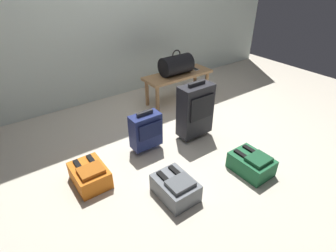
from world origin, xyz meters
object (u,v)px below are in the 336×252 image
Objects in this scene: cell_phone at (194,69)px; suitcase_small_navy at (146,130)px; suitcase_upright_charcoal at (195,110)px; backpack_grey at (175,187)px; duffel_bag_black at (176,65)px; backpack_green at (251,164)px; backpack_orange at (90,175)px; bench at (178,78)px.

suitcase_small_navy reaches higher than cell_phone.
suitcase_upright_charcoal is 0.99m from backpack_grey.
duffel_bag_black is 1.16× the size of backpack_green.
backpack_grey is at bearing -127.40° from duffel_bag_black.
cell_phone is at bearing 49.74° from suitcase_upright_charcoal.
backpack_orange is at bearing 132.62° from backpack_grey.
cell_phone is at bearing 0.99° from duffel_bag_black.
suitcase_small_navy is 0.75m from backpack_grey.
backpack_green is (0.62, -0.89, -0.15)m from suitcase_small_navy.
duffel_bag_black is at bearing 65.52° from suitcase_upright_charcoal.
suitcase_small_navy is at bearing -149.82° from cell_phone.
backpack_grey is at bearing -134.79° from cell_phone.
bench is 0.31m from cell_phone.
bench is 0.96m from suitcase_upright_charcoal.
bench is 0.20m from duffel_bag_black.
bench is 6.94× the size of cell_phone.
duffel_bag_black is at bearing 78.02° from backpack_green.
bench is at bearing 36.98° from suitcase_small_navy.
suitcase_upright_charcoal is (-0.73, -0.87, -0.07)m from cell_phone.
backpack_grey is at bearing 167.17° from backpack_green.
suitcase_upright_charcoal reaches higher than bench.
backpack_orange is (-1.69, -0.89, -0.25)m from bench.
cell_phone is 1.14m from suitcase_upright_charcoal.
backpack_green is at bearing -55.17° from suitcase_small_navy.
suitcase_small_navy is 0.71m from backpack_orange.
cell_phone is at bearing 24.26° from backpack_orange.
duffel_bag_black reaches higher than bench.
duffel_bag_black is (-0.04, -0.00, 0.20)m from bench.
backpack_orange is 1.51m from backpack_green.
suitcase_upright_charcoal is at bearing -114.48° from duffel_bag_black.
suitcase_upright_charcoal is (-0.43, -0.86, 0.00)m from bench.
cell_phone reaches higher than backpack_orange.
duffel_bag_black reaches higher than backpack_orange.
bench is 2.27× the size of duffel_bag_black.
backpack_grey is (-1.16, -1.47, -0.25)m from bench.
backpack_orange is at bearing -168.67° from suitcase_small_navy.
cell_phone is 0.21× the size of suitcase_upright_charcoal.
suitcase_upright_charcoal reaches higher than backpack_green.
backpack_orange is 1.00× the size of backpack_grey.
bench is 2.17× the size of suitcase_small_navy.
bench reaches higher than backpack_green.
cell_phone is 2.11m from backpack_grey.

